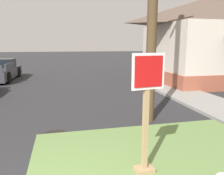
# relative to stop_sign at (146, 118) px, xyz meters

# --- Properties ---
(grass_corner_patch) EXTENTS (5.63, 4.63, 0.08)m
(grass_corner_patch) POSITION_rel_stop_sign_xyz_m (0.57, 0.07, -1.13)
(grass_corner_patch) COLOR #668447
(grass_corner_patch) RESTS_ON ground
(sidewalk_strip) EXTENTS (2.20, 15.16, 0.12)m
(sidewalk_strip) POSITION_rel_stop_sign_xyz_m (4.58, 3.86, -1.11)
(sidewalk_strip) COLOR gray
(sidewalk_strip) RESTS_ON ground
(stop_sign) EXTENTS (0.65, 0.33, 2.31)m
(stop_sign) POSITION_rel_stop_sign_xyz_m (0.00, 0.00, 0.00)
(stop_sign) COLOR #A3845B
(stop_sign) RESTS_ON grass_corner_patch
(manhole_cover) EXTENTS (0.70, 0.70, 0.02)m
(manhole_cover) POSITION_rel_stop_sign_xyz_m (-1.75, 2.45, -1.16)
(manhole_cover) COLOR black
(manhole_cover) RESTS_ON ground
(pickup_truck_charcoal) EXTENTS (2.29, 5.23, 1.48)m
(pickup_truck_charcoal) POSITION_rel_stop_sign_xyz_m (-5.85, 13.65, -0.55)
(pickup_truck_charcoal) COLOR #38383D
(pickup_truck_charcoal) RESTS_ON ground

